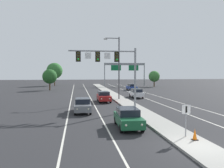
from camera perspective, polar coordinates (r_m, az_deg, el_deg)
name	(u,v)px	position (r m, az deg, el deg)	size (l,w,h in m)	color
ground_plane	(198,148)	(15.16, 20.32, -14.57)	(260.00, 260.00, 0.00)	#28282B
median_island	(129,105)	(31.74, 4.31, -5.12)	(2.40, 110.00, 0.15)	#9E9B93
lane_stripe_oncoming_center	(92,100)	(37.97, -5.04, -3.91)	(0.14, 100.00, 0.01)	silver
lane_stripe_receding_center	(147,99)	(39.68, 8.66, -3.64)	(0.14, 100.00, 0.01)	silver
edge_stripe_left	(71,100)	(37.90, -10.04, -3.96)	(0.14, 100.00, 0.01)	silver
edge_stripe_right	(166,99)	(40.78, 13.10, -3.50)	(0.14, 100.00, 0.01)	silver
overhead_signal_mast	(112,64)	(27.15, -0.01, 5.04)	(7.90, 0.44, 7.20)	gray
median_sign_post	(186,115)	(16.59, 17.70, -7.37)	(0.60, 0.10, 2.20)	gray
street_lamp_median	(118,64)	(37.65, 1.39, 4.87)	(2.58, 0.28, 10.00)	#4C4C51
car_oncoming_green	(128,118)	(19.10, 3.95, -8.23)	(1.93, 4.51, 1.58)	#195633
car_oncoming_grey	(83,105)	(26.34, -7.20, -5.16)	(1.89, 4.50, 1.58)	slate
car_oncoming_red	(104,96)	(35.38, -2.04, -3.07)	(1.83, 4.47, 1.58)	maroon
car_receding_white	(136,93)	(41.40, 5.97, -2.21)	(1.90, 4.50, 1.58)	silver
car_receding_blue	(132,87)	(58.24, 4.86, -0.73)	(1.93, 4.51, 1.58)	navy
traffic_cone_median_nose	(195,134)	(16.18, 19.65, -11.57)	(0.36, 0.36, 0.74)	black
highway_sign_gantry	(125,67)	(74.63, 3.14, 4.18)	(13.28, 0.42, 7.50)	gray
tree_far_right_a	(154,76)	(72.87, 10.32, 1.85)	(3.42, 3.42, 4.94)	#4C3823
tree_far_left_c	(54,71)	(79.56, -13.92, 3.17)	(5.27, 5.27, 7.62)	#4C3823
tree_far_left_b	(50,77)	(60.07, -15.04, 1.78)	(3.63, 3.63, 5.26)	#4C3823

